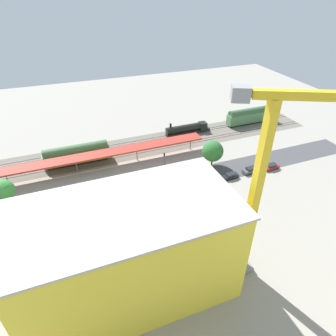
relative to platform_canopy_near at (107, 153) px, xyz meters
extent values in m
plane|color=gray|center=(-10.72, 12.72, -4.22)|extent=(202.24, 202.24, 0.00)
cube|color=#665E54|center=(-10.72, -8.02, -4.22)|extent=(126.70, 17.65, 0.01)
cube|color=#424244|center=(-10.72, 14.89, -4.22)|extent=(126.57, 11.82, 0.01)
cube|color=#9E9EA8|center=(-10.72, -12.15, -4.04)|extent=(126.37, 2.95, 0.12)
cube|color=#9E9EA8|center=(-10.72, -10.71, -4.04)|extent=(126.37, 2.95, 0.12)
cube|color=#9E9EA8|center=(-10.72, -5.33, -4.04)|extent=(126.37, 2.95, 0.12)
cube|color=#9E9EA8|center=(-10.72, -3.89, -4.04)|extent=(126.37, 2.95, 0.12)
cube|color=#A82D23|center=(0.00, 0.00, 0.02)|extent=(59.74, 5.86, 0.48)
cylinder|color=slate|center=(-26.84, -0.60, -2.22)|extent=(0.30, 0.30, 4.01)
cylinder|color=slate|center=(-8.95, -0.20, -2.22)|extent=(0.30, 0.30, 4.01)
cylinder|color=slate|center=(8.95, 0.20, -2.22)|extent=(0.30, 0.30, 4.01)
cylinder|color=slate|center=(26.84, 0.60, -2.22)|extent=(0.30, 0.30, 4.01)
cube|color=black|center=(-30.76, -11.43, -3.72)|extent=(16.51, 2.58, 1.00)
cylinder|color=black|center=(-29.48, -11.40, -1.99)|extent=(13.97, 2.77, 2.46)
cube|color=black|center=(-36.44, -11.56, -2.57)|extent=(2.61, 2.72, 3.30)
cylinder|color=black|center=(-24.03, -11.28, -0.06)|extent=(0.70, 0.70, 1.40)
cube|color=black|center=(-56.60, -11.43, -3.92)|extent=(17.64, 2.84, 0.60)
cube|color=#4C7F4C|center=(-56.60, -11.43, -1.77)|extent=(19.61, 3.50, 3.70)
cylinder|color=#355935|center=(-56.60, -11.43, 0.33)|extent=(18.83, 3.48, 3.06)
cube|color=black|center=(8.22, -4.61, -3.92)|extent=(17.37, 2.93, 0.60)
cube|color=#4C7F4C|center=(8.22, -4.61, -1.86)|extent=(19.31, 3.61, 3.53)
cylinder|color=#355935|center=(8.22, -4.61, 0.16)|extent=(18.54, 3.59, 3.18)
cube|color=black|center=(-44.30, 18.27, -4.07)|extent=(4.06, 1.89, 0.30)
cube|color=maroon|center=(-44.30, 18.27, -3.56)|extent=(4.82, 1.99, 0.73)
cube|color=#1E2328|center=(-44.30, 18.27, -2.89)|extent=(2.72, 1.69, 0.61)
cube|color=black|center=(-37.52, 17.84, -4.07)|extent=(4.15, 2.07, 0.30)
cube|color=#474C51|center=(-37.52, 17.84, -3.50)|extent=(4.92, 2.20, 0.85)
cube|color=#1E2328|center=(-37.52, 17.84, -2.76)|extent=(2.80, 1.83, 0.63)
cube|color=black|center=(-30.72, 18.33, -4.07)|extent=(3.87, 1.87, 0.30)
cube|color=black|center=(-30.72, 18.33, -3.56)|extent=(4.59, 1.98, 0.73)
cube|color=#1E2328|center=(-30.72, 18.33, -2.92)|extent=(2.60, 1.67, 0.55)
cube|color=black|center=(-24.27, 18.21, -4.07)|extent=(3.54, 1.82, 0.30)
cube|color=silver|center=(-24.27, 18.21, -3.57)|extent=(4.21, 1.90, 0.71)
cube|color=#1E2328|center=(-24.27, 18.21, -2.96)|extent=(2.36, 1.67, 0.51)
cube|color=black|center=(-17.41, 18.02, -4.07)|extent=(4.04, 1.72, 0.30)
cube|color=maroon|center=(-17.41, 18.02, -3.48)|extent=(4.81, 1.80, 0.89)
cube|color=#1E2328|center=(-17.41, 18.02, -2.70)|extent=(2.70, 1.57, 0.68)
cube|color=yellow|center=(3.15, 42.20, 4.91)|extent=(34.38, 17.93, 18.26)
cube|color=#B7B2A8|center=(3.15, 42.20, 14.24)|extent=(34.99, 18.55, 0.40)
cube|color=gray|center=(-17.30, 45.07, -3.62)|extent=(3.60, 3.60, 1.20)
cube|color=yellow|center=(-17.30, 45.07, 12.60)|extent=(1.40, 1.40, 33.66)
cube|color=yellow|center=(-22.83, 47.59, 30.03)|extent=(17.01, 8.63, 1.20)
cube|color=gray|center=(-13.21, 43.20, 30.03)|extent=(3.01, 2.82, 2.00)
cube|color=black|center=(16.68, 28.52, -3.97)|extent=(10.01, 2.47, 0.50)
cube|color=silver|center=(15.60, 28.49, -2.30)|extent=(7.85, 2.66, 2.85)
cube|color=#334C8C|center=(20.57, 28.63, -2.50)|extent=(2.23, 2.50, 2.45)
cylinder|color=brown|center=(26.19, 9.83, -2.76)|extent=(0.51, 0.51, 2.93)
sphere|color=#38843D|center=(26.19, 9.83, 0.52)|extent=(5.17, 5.17, 5.17)
cylinder|color=brown|center=(-28.86, 10.58, -2.86)|extent=(0.43, 0.43, 2.72)
sphere|color=#28662D|center=(-28.86, 10.58, 0.65)|extent=(6.13, 6.13, 6.13)
cylinder|color=#333333|center=(-14.21, 10.00, -1.22)|extent=(0.16, 0.16, 6.00)
cube|color=black|center=(-14.21, 10.00, 2.23)|extent=(0.36, 0.36, 0.90)
sphere|color=green|center=(-13.99, 10.00, 2.53)|extent=(0.20, 0.20, 0.20)
camera|label=1|loc=(8.31, 74.67, 42.68)|focal=31.18mm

